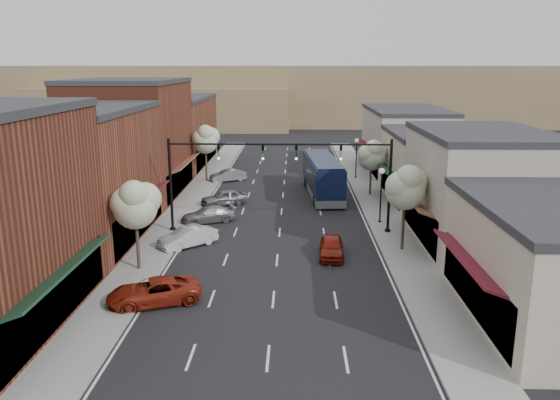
# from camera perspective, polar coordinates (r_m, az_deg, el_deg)

# --- Properties ---
(ground) EXTENTS (160.00, 160.00, 0.00)m
(ground) POSITION_cam_1_polar(r_m,az_deg,el_deg) (33.15, -0.42, -7.51)
(ground) COLOR black
(ground) RESTS_ON ground
(sidewalk_left) EXTENTS (2.80, 73.00, 0.15)m
(sidewalk_left) POSITION_cam_1_polar(r_m,az_deg,el_deg) (51.66, -9.07, 0.26)
(sidewalk_left) COLOR gray
(sidewalk_left) RESTS_ON ground
(sidewalk_right) EXTENTS (2.80, 73.00, 0.15)m
(sidewalk_right) POSITION_cam_1_polar(r_m,az_deg,el_deg) (51.32, 9.70, 0.14)
(sidewalk_right) COLOR gray
(sidewalk_right) RESTS_ON ground
(curb_left) EXTENTS (0.25, 73.00, 0.17)m
(curb_left) POSITION_cam_1_polar(r_m,az_deg,el_deg) (51.43, -7.54, 0.25)
(curb_left) COLOR gray
(curb_left) RESTS_ON ground
(curb_right) EXTENTS (0.25, 73.00, 0.17)m
(curb_right) POSITION_cam_1_polar(r_m,az_deg,el_deg) (51.13, 8.15, 0.15)
(curb_right) COLOR gray
(curb_right) RESTS_ON ground
(bldg_left_midnear) EXTENTS (10.14, 14.10, 9.40)m
(bldg_left_midnear) POSITION_cam_1_polar(r_m,az_deg,el_deg) (40.58, -20.66, 2.43)
(bldg_left_midnear) COLOR brown
(bldg_left_midnear) RESTS_ON ground
(bldg_left_midfar) EXTENTS (10.14, 14.10, 10.90)m
(bldg_left_midfar) POSITION_cam_1_polar(r_m,az_deg,el_deg) (53.52, -15.19, 6.22)
(bldg_left_midfar) COLOR brown
(bldg_left_midfar) RESTS_ON ground
(bldg_left_far) EXTENTS (10.14, 18.10, 8.40)m
(bldg_left_far) POSITION_cam_1_polar(r_m,az_deg,el_deg) (69.03, -11.36, 7.02)
(bldg_left_far) COLOR brown
(bldg_left_far) RESTS_ON ground
(bldg_right_near) EXTENTS (9.14, 12.10, 5.90)m
(bldg_right_near) POSITION_cam_1_polar(r_m,az_deg,el_deg) (29.34, 27.07, -5.92)
(bldg_right_near) COLOR #BDB296
(bldg_right_near) RESTS_ON ground
(bldg_right_midnear) EXTENTS (9.14, 12.10, 7.90)m
(bldg_right_midnear) POSITION_cam_1_polar(r_m,az_deg,el_deg) (39.81, 20.03, 1.17)
(bldg_right_midnear) COLOR #AFA396
(bldg_right_midnear) RESTS_ON ground
(bldg_right_midfar) EXTENTS (9.14, 12.10, 6.40)m
(bldg_right_midfar) POSITION_cam_1_polar(r_m,az_deg,el_deg) (51.24, 15.81, 3.33)
(bldg_right_midfar) COLOR #BDB296
(bldg_right_midfar) RESTS_ON ground
(bldg_right_far) EXTENTS (9.14, 16.10, 7.40)m
(bldg_right_far) POSITION_cam_1_polar(r_m,az_deg,el_deg) (64.66, 12.87, 6.05)
(bldg_right_far) COLOR #AFA396
(bldg_right_far) RESTS_ON ground
(hill_far) EXTENTS (120.00, 30.00, 12.00)m
(hill_far) POSITION_cam_1_polar(r_m,az_deg,el_deg) (121.01, 1.05, 11.00)
(hill_far) COLOR #7A6647
(hill_far) RESTS_ON ground
(hill_near) EXTENTS (50.00, 20.00, 8.00)m
(hill_near) POSITION_cam_1_polar(r_m,az_deg,el_deg) (112.22, -12.07, 9.45)
(hill_near) COLOR #7A6647
(hill_near) RESTS_ON ground
(signal_mast_right) EXTENTS (8.22, 0.46, 7.00)m
(signal_mast_right) POSITION_cam_1_polar(r_m,az_deg,el_deg) (39.82, 8.08, 2.93)
(signal_mast_right) COLOR black
(signal_mast_right) RESTS_ON ground
(signal_mast_left) EXTENTS (8.22, 0.46, 7.00)m
(signal_mast_left) POSITION_cam_1_polar(r_m,az_deg,el_deg) (40.12, -8.10, 3.02)
(signal_mast_left) COLOR black
(signal_mast_left) RESTS_ON ground
(tree_right_near) EXTENTS (2.85, 2.65, 5.95)m
(tree_right_near) POSITION_cam_1_polar(r_m,az_deg,el_deg) (36.36, 13.05, 1.39)
(tree_right_near) COLOR #47382B
(tree_right_near) RESTS_ON ground
(tree_right_far) EXTENTS (2.85, 2.65, 5.43)m
(tree_right_far) POSITION_cam_1_polar(r_m,az_deg,el_deg) (51.94, 9.60, 4.72)
(tree_right_far) COLOR #47382B
(tree_right_far) RESTS_ON ground
(tree_left_near) EXTENTS (2.85, 2.65, 5.69)m
(tree_left_near) POSITION_cam_1_polar(r_m,az_deg,el_deg) (33.12, -14.86, -0.34)
(tree_left_near) COLOR #47382B
(tree_left_near) RESTS_ON ground
(tree_left_far) EXTENTS (2.85, 2.65, 6.13)m
(tree_left_far) POSITION_cam_1_polar(r_m,az_deg,el_deg) (58.04, -7.77, 6.35)
(tree_left_far) COLOR #47382B
(tree_left_far) RESTS_ON ground
(lamp_post_near) EXTENTS (0.44, 0.44, 4.44)m
(lamp_post_near) POSITION_cam_1_polar(r_m,az_deg,el_deg) (42.87, 10.53, 1.41)
(lamp_post_near) COLOR black
(lamp_post_near) RESTS_ON ground
(lamp_post_far) EXTENTS (0.44, 0.44, 4.44)m
(lamp_post_far) POSITION_cam_1_polar(r_m,az_deg,el_deg) (59.92, 8.00, 5.03)
(lamp_post_far) COLOR black
(lamp_post_far) RESTS_ON ground
(coach_bus) EXTENTS (3.58, 12.00, 3.61)m
(coach_bus) POSITION_cam_1_polar(r_m,az_deg,el_deg) (52.03, 4.45, 2.53)
(coach_bus) COLOR #0D1634
(coach_bus) RESTS_ON ground
(red_hatchback) EXTENTS (1.78, 3.99, 1.33)m
(red_hatchback) POSITION_cam_1_polar(r_m,az_deg,el_deg) (35.62, 5.41, -4.89)
(red_hatchback) COLOR maroon
(red_hatchback) RESTS_ON ground
(parked_car_a) EXTENTS (5.27, 3.78, 1.33)m
(parked_car_a) POSITION_cam_1_polar(r_m,az_deg,el_deg) (29.47, -13.05, -9.31)
(parked_car_a) COLOR maroon
(parked_car_a) RESTS_ON ground
(parked_car_b) EXTENTS (4.04, 3.87, 1.37)m
(parked_car_b) POSITION_cam_1_polar(r_m,az_deg,el_deg) (37.91, -9.62, -3.83)
(parked_car_b) COLOR silver
(parked_car_b) RESTS_ON ground
(parked_car_c) EXTENTS (4.64, 3.36, 1.25)m
(parked_car_c) POSITION_cam_1_polar(r_m,az_deg,el_deg) (43.49, -7.53, -1.53)
(parked_car_c) COLOR gray
(parked_car_c) RESTS_ON ground
(parked_car_d) EXTENTS (4.37, 3.32, 1.39)m
(parked_car_d) POSITION_cam_1_polar(r_m,az_deg,el_deg) (48.61, -5.89, 0.25)
(parked_car_d) COLOR slate
(parked_car_d) RESTS_ON ground
(parked_car_e) EXTENTS (4.07, 3.03, 1.28)m
(parked_car_e) POSITION_cam_1_polar(r_m,az_deg,el_deg) (58.69, -5.45, 2.57)
(parked_car_e) COLOR #A3A2A8
(parked_car_e) RESTS_ON ground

